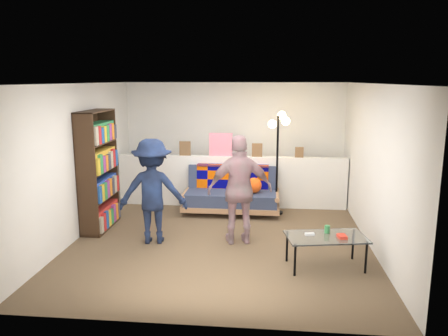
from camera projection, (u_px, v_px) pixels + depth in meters
name	position (u px, v px, depth m)	size (l,w,h in m)	color
ground	(221.00, 238.00, 6.89)	(5.00, 5.00, 0.00)	brown
room_shell	(224.00, 129.00, 7.01)	(4.60, 5.05, 2.45)	silver
half_wall_ledge	(231.00, 181.00, 8.54)	(4.45, 0.15, 1.00)	silver
ledge_decor	(219.00, 147.00, 8.41)	(2.97, 0.02, 0.45)	brown
futon_sofa	(232.00, 194.00, 8.17)	(1.79, 0.88, 0.77)	#A4754F
bookshelf	(98.00, 174.00, 7.20)	(0.33, 0.98, 1.97)	black
coffee_table	(326.00, 238.00, 5.75)	(1.12, 0.74, 0.54)	black
floor_lamp	(279.00, 142.00, 7.92)	(0.38, 0.35, 1.89)	black
person_left	(153.00, 191.00, 6.60)	(1.03, 0.59, 1.60)	black
person_right	(240.00, 190.00, 6.55)	(0.97, 0.41, 1.66)	#C6808D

